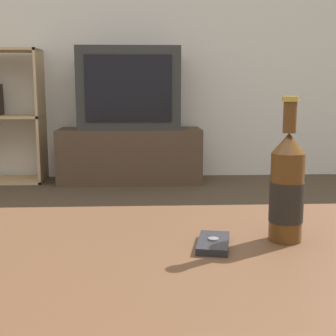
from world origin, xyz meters
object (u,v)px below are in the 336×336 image
object	(u,v)px
tv_stand	(130,155)
cell_phone	(213,243)
bookshelf	(3,113)
beer_bottle	(287,189)
television	(129,89)

from	to	relation	value
tv_stand	cell_phone	world-z (taller)	cell_phone
bookshelf	beer_bottle	size ratio (longest dim) A/B	3.52
bookshelf	beer_bottle	xyz separation A→B (m)	(1.37, -2.77, -0.01)
tv_stand	beer_bottle	size ratio (longest dim) A/B	3.78
tv_stand	cell_phone	bearing A→B (deg)	-84.79
tv_stand	bookshelf	distance (m)	1.03
bookshelf	cell_phone	xyz separation A→B (m)	(1.22, -2.80, -0.11)
beer_bottle	cell_phone	world-z (taller)	beer_bottle
television	beer_bottle	distance (m)	2.75
cell_phone	beer_bottle	bearing A→B (deg)	23.38
tv_stand	bookshelf	bearing A→B (deg)	176.96
bookshelf	television	bearing A→B (deg)	-3.27
tv_stand	television	size ratio (longest dim) A/B	1.44
tv_stand	television	distance (m)	0.51
cell_phone	bookshelf	bearing A→B (deg)	125.27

